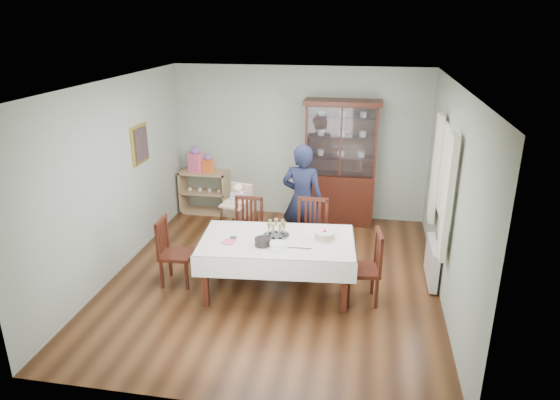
% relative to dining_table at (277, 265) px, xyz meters
% --- Properties ---
extents(floor, '(5.00, 5.00, 0.00)m').
position_rel_dining_table_xyz_m(floor, '(-0.11, 0.33, -0.38)').
color(floor, '#593319').
rests_on(floor, ground).
extents(room_shell, '(5.00, 5.00, 5.00)m').
position_rel_dining_table_xyz_m(room_shell, '(-0.11, 0.86, 1.32)').
color(room_shell, '#9EAA99').
rests_on(room_shell, floor).
extents(dining_table, '(2.10, 1.33, 0.76)m').
position_rel_dining_table_xyz_m(dining_table, '(0.00, 0.00, 0.00)').
color(dining_table, '#411910').
rests_on(dining_table, floor).
extents(china_cabinet, '(1.30, 0.48, 2.18)m').
position_rel_dining_table_xyz_m(china_cabinet, '(0.64, 2.59, 0.74)').
color(china_cabinet, '#411910').
rests_on(china_cabinet, floor).
extents(sideboard, '(0.90, 0.38, 0.80)m').
position_rel_dining_table_xyz_m(sideboard, '(-1.86, 2.61, 0.02)').
color(sideboard, tan).
rests_on(sideboard, floor).
extents(picture_frame, '(0.04, 0.48, 0.58)m').
position_rel_dining_table_xyz_m(picture_frame, '(-2.33, 1.13, 1.27)').
color(picture_frame, gold).
rests_on(picture_frame, room_shell).
extents(window, '(0.04, 1.02, 1.22)m').
position_rel_dining_table_xyz_m(window, '(2.11, 0.63, 1.17)').
color(window, white).
rests_on(window, room_shell).
extents(curtain_left, '(0.07, 0.30, 1.55)m').
position_rel_dining_table_xyz_m(curtain_left, '(2.05, 0.01, 1.07)').
color(curtain_left, silver).
rests_on(curtain_left, room_shell).
extents(curtain_right, '(0.07, 0.30, 1.55)m').
position_rel_dining_table_xyz_m(curtain_right, '(2.05, 1.25, 1.07)').
color(curtain_right, silver).
rests_on(curtain_right, room_shell).
extents(radiator, '(0.10, 0.80, 0.55)m').
position_rel_dining_table_xyz_m(radiator, '(2.05, 0.63, -0.08)').
color(radiator, white).
rests_on(radiator, floor).
extents(chair_far_left, '(0.44, 0.44, 0.98)m').
position_rel_dining_table_xyz_m(chair_far_left, '(-0.60, 0.76, -0.09)').
color(chair_far_left, '#411910').
rests_on(chair_far_left, floor).
extents(chair_far_right, '(0.47, 0.47, 1.03)m').
position_rel_dining_table_xyz_m(chair_far_right, '(0.35, 0.72, -0.08)').
color(chair_far_right, '#411910').
rests_on(chair_far_right, floor).
extents(chair_end_left, '(0.44, 0.44, 0.94)m').
position_rel_dining_table_xyz_m(chair_end_left, '(-1.40, -0.02, -0.11)').
color(chair_end_left, '#411910').
rests_on(chair_end_left, floor).
extents(chair_end_right, '(0.49, 0.49, 0.97)m').
position_rel_dining_table_xyz_m(chair_end_right, '(1.12, -0.05, -0.10)').
color(chair_end_right, '#411910').
rests_on(chair_end_right, floor).
extents(woman, '(0.69, 0.50, 1.74)m').
position_rel_dining_table_xyz_m(woman, '(0.16, 1.23, 0.48)').
color(woman, black).
rests_on(woman, floor).
extents(high_chair, '(0.57, 0.57, 1.07)m').
position_rel_dining_table_xyz_m(high_chair, '(-0.84, 1.23, 0.03)').
color(high_chair, black).
rests_on(high_chair, floor).
extents(champagne_tray, '(0.34, 0.34, 0.21)m').
position_rel_dining_table_xyz_m(champagne_tray, '(-0.03, 0.10, 0.44)').
color(champagne_tray, silver).
rests_on(champagne_tray, dining_table).
extents(birthday_cake, '(0.30, 0.30, 0.21)m').
position_rel_dining_table_xyz_m(birthday_cake, '(0.60, 0.10, 0.43)').
color(birthday_cake, white).
rests_on(birthday_cake, dining_table).
extents(plate_stack_dark, '(0.21, 0.21, 0.10)m').
position_rel_dining_table_xyz_m(plate_stack_dark, '(-0.15, -0.21, 0.42)').
color(plate_stack_dark, black).
rests_on(plate_stack_dark, dining_table).
extents(plate_stack_white, '(0.26, 0.26, 0.08)m').
position_rel_dining_table_xyz_m(plate_stack_white, '(0.05, -0.27, 0.42)').
color(plate_stack_white, white).
rests_on(plate_stack_white, dining_table).
extents(napkin_stack, '(0.16, 0.16, 0.02)m').
position_rel_dining_table_xyz_m(napkin_stack, '(-0.59, -0.21, 0.39)').
color(napkin_stack, '#F05885').
rests_on(napkin_stack, dining_table).
extents(cutlery, '(0.12, 0.16, 0.01)m').
position_rel_dining_table_xyz_m(cutlery, '(-0.60, -0.09, 0.38)').
color(cutlery, silver).
rests_on(cutlery, dining_table).
extents(cake_knife, '(0.31, 0.04, 0.01)m').
position_rel_dining_table_xyz_m(cake_knife, '(0.32, -0.22, 0.38)').
color(cake_knife, silver).
rests_on(cake_knife, dining_table).
extents(gift_bag_pink, '(0.28, 0.22, 0.46)m').
position_rel_dining_table_xyz_m(gift_bag_pink, '(-1.99, 2.59, 0.62)').
color(gift_bag_pink, '#F05885').
rests_on(gift_bag_pink, sideboard).
extents(gift_bag_orange, '(0.20, 0.16, 0.33)m').
position_rel_dining_table_xyz_m(gift_bag_orange, '(-1.76, 2.59, 0.56)').
color(gift_bag_orange, orange).
rests_on(gift_bag_orange, sideboard).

